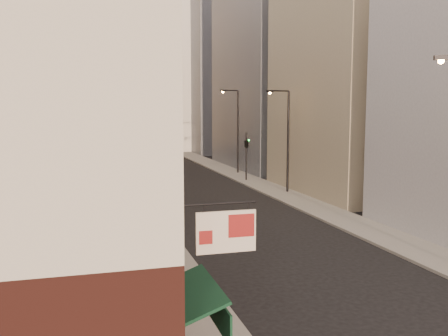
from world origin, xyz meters
TOP-DOWN VIEW (x-y plane):
  - sidewalk_left at (-6.50, 55.00)m, footprint 3.00×140.00m
  - sidewalk_right at (6.50, 55.00)m, footprint 3.00×140.00m
  - near_building_left at (-10.99, 9.00)m, footprint 8.30×23.04m
  - left_bldg_beige at (-12.00, 26.00)m, footprint 8.00×12.00m
  - left_bldg_grey at (-12.00, 42.00)m, footprint 8.00×16.00m
  - left_bldg_tan at (-12.00, 60.00)m, footprint 8.00×18.00m
  - left_bldg_wingrid at (-12.00, 80.00)m, footprint 8.00×20.00m
  - right_bldg_beige at (12.00, 30.00)m, footprint 8.00×16.00m
  - right_bldg_wingrid at (12.00, 50.00)m, footprint 8.00×20.00m
  - highrise at (18.00, 78.00)m, footprint 21.00×23.00m
  - clock_tower at (-1.00, 92.00)m, footprint 14.00×14.00m
  - white_tower at (10.00, 78.00)m, footprint 8.00×8.00m
  - streetlamp_mid at (7.00, 30.88)m, footprint 2.30×0.74m
  - streetlamp_far at (6.83, 44.73)m, footprint 2.38×1.01m
  - traffic_light_left at (-6.64, 36.25)m, footprint 0.54×0.43m
  - traffic_light_right at (6.08, 38.85)m, footprint 0.79×0.79m

SIDE VIEW (x-z plane):
  - sidewalk_left at x=-6.50m, z-range 0.00..0.15m
  - sidewalk_right at x=6.50m, z-range 0.00..0.15m
  - traffic_light_left at x=-6.64m, z-range 0.99..5.99m
  - traffic_light_right at x=6.08m, z-range 1.45..6.45m
  - streetlamp_mid at x=7.00m, z-range 0.63..9.56m
  - streetlamp_far at x=6.83m, z-range 0.67..10.14m
  - near_building_left at x=-10.99m, z-range -0.13..12.17m
  - left_bldg_beige at x=-12.00m, z-range 0.00..16.00m
  - left_bldg_tan at x=-12.00m, z-range 0.00..17.00m
  - left_bldg_grey at x=-12.00m, z-range 0.00..20.00m
  - right_bldg_beige at x=12.00m, z-range 0.00..20.00m
  - left_bldg_wingrid at x=-12.00m, z-range 0.00..24.00m
  - right_bldg_wingrid at x=12.00m, z-range 0.00..26.00m
  - clock_tower at x=-1.00m, z-range -4.82..40.08m
  - white_tower at x=10.00m, z-range -2.14..39.36m
  - highrise at x=18.00m, z-range 0.06..51.26m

